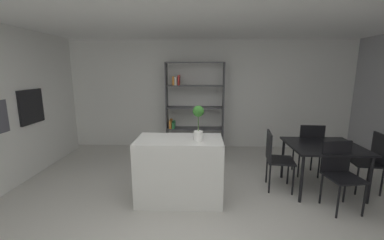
% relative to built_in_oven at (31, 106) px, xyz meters
% --- Properties ---
extents(ground_plane, '(10.18, 10.18, 0.00)m').
position_rel_built_in_oven_xyz_m(ground_plane, '(2.96, -1.31, -1.25)').
color(ground_plane, beige).
extents(ceiling_slab, '(7.39, 6.30, 0.06)m').
position_rel_built_in_oven_xyz_m(ceiling_slab, '(2.96, -1.31, 1.36)').
color(ceiling_slab, white).
rests_on(ceiling_slab, ground_plane).
extents(back_partition, '(7.39, 0.06, 2.58)m').
position_rel_built_in_oven_xyz_m(back_partition, '(2.96, 1.80, 0.04)').
color(back_partition, silver).
rests_on(back_partition, ground_plane).
extents(built_in_oven, '(0.06, 0.60, 0.60)m').
position_rel_built_in_oven_xyz_m(built_in_oven, '(0.00, 0.00, 0.00)').
color(built_in_oven, black).
rests_on(built_in_oven, ground_plane).
extents(kitchen_island, '(1.22, 0.67, 0.93)m').
position_rel_built_in_oven_xyz_m(kitchen_island, '(2.70, -0.84, -0.79)').
color(kitchen_island, silver).
rests_on(kitchen_island, ground_plane).
extents(potted_plant_on_island, '(0.15, 0.15, 0.49)m').
position_rel_built_in_oven_xyz_m(potted_plant_on_island, '(2.97, -0.92, -0.04)').
color(potted_plant_on_island, white).
rests_on(potted_plant_on_island, kitchen_island).
extents(open_bookshelf, '(1.33, 0.34, 2.06)m').
position_rel_built_in_oven_xyz_m(open_bookshelf, '(2.79, 1.49, -0.20)').
color(open_bookshelf, '#4C4C51').
rests_on(open_bookshelf, ground_plane).
extents(dining_table, '(1.07, 0.96, 0.74)m').
position_rel_built_in_oven_xyz_m(dining_table, '(4.92, -0.45, -0.58)').
color(dining_table, black).
rests_on(dining_table, ground_plane).
extents(dining_chair_island_side, '(0.46, 0.49, 0.93)m').
position_rel_built_in_oven_xyz_m(dining_chair_island_side, '(4.17, -0.44, -0.69)').
color(dining_chair_island_side, black).
rests_on(dining_chair_island_side, ground_plane).
extents(dining_chair_far, '(0.43, 0.43, 0.96)m').
position_rel_built_in_oven_xyz_m(dining_chair_far, '(4.91, 0.05, -0.69)').
color(dining_chair_far, black).
rests_on(dining_chair_far, ground_plane).
extents(dining_chair_near, '(0.47, 0.47, 0.92)m').
position_rel_built_in_oven_xyz_m(dining_chair_near, '(4.91, -0.95, -0.70)').
color(dining_chair_near, black).
rests_on(dining_chair_near, ground_plane).
extents(dining_chair_window_side, '(0.45, 0.46, 0.93)m').
position_rel_built_in_oven_xyz_m(dining_chair_window_side, '(5.67, -0.46, -0.70)').
color(dining_chair_window_side, black).
rests_on(dining_chair_window_side, ground_plane).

